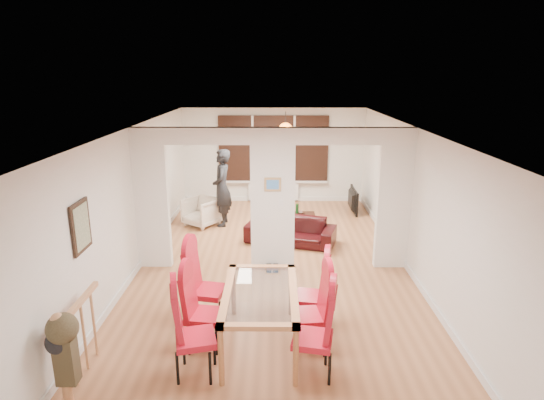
{
  "coord_description": "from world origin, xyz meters",
  "views": [
    {
      "loc": [
        0.04,
        -7.94,
        3.52
      ],
      "look_at": [
        -0.02,
        0.6,
        1.12
      ],
      "focal_mm": 30.0,
      "sensor_mm": 36.0,
      "label": 1
    }
  ],
  "objects_px": {
    "sofa": "(290,230)",
    "bottle": "(297,209)",
    "television": "(350,200)",
    "bowl": "(300,213)",
    "dining_table": "(261,319)",
    "dining_chair_rc": "(312,292)",
    "dining_chair_lb": "(204,310)",
    "dining_chair_ra": "(313,333)",
    "coffee_table": "(294,219)",
    "person": "(222,188)",
    "dining_chair_lc": "(207,285)",
    "dining_chair_la": "(195,332)",
    "armchair": "(202,212)",
    "dining_chair_rb": "(310,310)"
  },
  "relations": [
    {
      "from": "sofa",
      "to": "bottle",
      "type": "distance_m",
      "value": 1.26
    },
    {
      "from": "television",
      "to": "bowl",
      "type": "relative_size",
      "value": 5.11
    },
    {
      "from": "dining_table",
      "to": "sofa",
      "type": "height_order",
      "value": "dining_table"
    },
    {
      "from": "dining_chair_rc",
      "to": "dining_chair_lb",
      "type": "bearing_deg",
      "value": -149.46
    },
    {
      "from": "dining_table",
      "to": "dining_chair_ra",
      "type": "distance_m",
      "value": 0.89
    },
    {
      "from": "coffee_table",
      "to": "bowl",
      "type": "distance_m",
      "value": 0.19
    },
    {
      "from": "person",
      "to": "bottle",
      "type": "xyz_separation_m",
      "value": [
        1.77,
        0.07,
        -0.54
      ]
    },
    {
      "from": "coffee_table",
      "to": "dining_chair_ra",
      "type": "bearing_deg",
      "value": -90.25
    },
    {
      "from": "dining_chair_lc",
      "to": "dining_chair_ra",
      "type": "height_order",
      "value": "dining_chair_lc"
    },
    {
      "from": "dining_chair_rc",
      "to": "dining_chair_ra",
      "type": "bearing_deg",
      "value": -82.68
    },
    {
      "from": "dining_table",
      "to": "dining_chair_lb",
      "type": "distance_m",
      "value": 0.75
    },
    {
      "from": "dining_chair_lb",
      "to": "bottle",
      "type": "relative_size",
      "value": 3.78
    },
    {
      "from": "dining_chair_la",
      "to": "armchair",
      "type": "xyz_separation_m",
      "value": [
        -0.8,
        5.56,
        -0.24
      ]
    },
    {
      "from": "dining_chair_lb",
      "to": "dining_chair_ra",
      "type": "bearing_deg",
      "value": -14.38
    },
    {
      "from": "bowl",
      "to": "television",
      "type": "bearing_deg",
      "value": 35.59
    },
    {
      "from": "dining_chair_rc",
      "to": "bowl",
      "type": "xyz_separation_m",
      "value": [
        0.09,
        4.65,
        -0.29
      ]
    },
    {
      "from": "sofa",
      "to": "bottle",
      "type": "height_order",
      "value": "sofa"
    },
    {
      "from": "sofa",
      "to": "armchair",
      "type": "xyz_separation_m",
      "value": [
        -2.07,
        1.14,
        0.06
      ]
    },
    {
      "from": "dining_chair_ra",
      "to": "television",
      "type": "bearing_deg",
      "value": 88.73
    },
    {
      "from": "dining_chair_lb",
      "to": "dining_chair_rb",
      "type": "distance_m",
      "value": 1.38
    },
    {
      "from": "sofa",
      "to": "bottle",
      "type": "xyz_separation_m",
      "value": [
        0.2,
        1.24,
        0.1
      ]
    },
    {
      "from": "dining_chair_rb",
      "to": "coffee_table",
      "type": "bearing_deg",
      "value": 82.73
    },
    {
      "from": "person",
      "to": "dining_chair_lc",
      "type": "bearing_deg",
      "value": 1.73
    },
    {
      "from": "armchair",
      "to": "bowl",
      "type": "height_order",
      "value": "armchair"
    },
    {
      "from": "television",
      "to": "coffee_table",
      "type": "xyz_separation_m",
      "value": [
        -1.49,
        -0.99,
        -0.19
      ]
    },
    {
      "from": "dining_table",
      "to": "television",
      "type": "distance_m",
      "value": 6.47
    },
    {
      "from": "dining_chair_lc",
      "to": "television",
      "type": "xyz_separation_m",
      "value": [
        2.93,
        5.52,
        -0.29
      ]
    },
    {
      "from": "dining_table",
      "to": "bottle",
      "type": "distance_m",
      "value": 5.11
    },
    {
      "from": "person",
      "to": "coffee_table",
      "type": "bearing_deg",
      "value": 92.18
    },
    {
      "from": "bottle",
      "to": "dining_chair_la",
      "type": "bearing_deg",
      "value": -104.56
    },
    {
      "from": "armchair",
      "to": "television",
      "type": "bearing_deg",
      "value": 52.85
    },
    {
      "from": "sofa",
      "to": "bowl",
      "type": "height_order",
      "value": "sofa"
    },
    {
      "from": "dining_chair_lc",
      "to": "person",
      "type": "height_order",
      "value": "person"
    },
    {
      "from": "person",
      "to": "bowl",
      "type": "bearing_deg",
      "value": 92.49
    },
    {
      "from": "dining_chair_lc",
      "to": "sofa",
      "type": "xyz_separation_m",
      "value": [
        1.3,
        3.24,
        -0.32
      ]
    },
    {
      "from": "bottle",
      "to": "armchair",
      "type": "bearing_deg",
      "value": -177.39
    },
    {
      "from": "dining_table",
      "to": "sofa",
      "type": "xyz_separation_m",
      "value": [
        0.52,
        3.82,
        -0.12
      ]
    },
    {
      "from": "dining_chair_rb",
      "to": "person",
      "type": "bearing_deg",
      "value": 101.46
    },
    {
      "from": "dining_chair_rc",
      "to": "dining_chair_rb",
      "type": "bearing_deg",
      "value": -85.46
    },
    {
      "from": "dining_table",
      "to": "dining_chair_rb",
      "type": "xyz_separation_m",
      "value": [
        0.64,
        -0.06,
        0.16
      ]
    },
    {
      "from": "dining_chair_rb",
      "to": "dining_chair_lc",
      "type": "bearing_deg",
      "value": 148.74
    },
    {
      "from": "dining_chair_lb",
      "to": "dining_chair_ra",
      "type": "distance_m",
      "value": 1.49
    },
    {
      "from": "dining_chair_ra",
      "to": "person",
      "type": "distance_m",
      "value": 5.86
    },
    {
      "from": "dining_chair_ra",
      "to": "dining_chair_lc",
      "type": "bearing_deg",
      "value": 151.48
    },
    {
      "from": "sofa",
      "to": "bowl",
      "type": "xyz_separation_m",
      "value": [
        0.27,
        1.31,
        -0.02
      ]
    },
    {
      "from": "bottle",
      "to": "coffee_table",
      "type": "bearing_deg",
      "value": 141.97
    },
    {
      "from": "dining_chair_ra",
      "to": "bowl",
      "type": "xyz_separation_m",
      "value": [
        0.16,
        5.74,
        -0.32
      ]
    },
    {
      "from": "dining_chair_la",
      "to": "dining_chair_ra",
      "type": "relative_size",
      "value": 1.01
    },
    {
      "from": "dining_chair_la",
      "to": "dining_chair_rb",
      "type": "distance_m",
      "value": 1.5
    },
    {
      "from": "dining_chair_lb",
      "to": "dining_table",
      "type": "bearing_deg",
      "value": 10.84
    }
  ]
}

